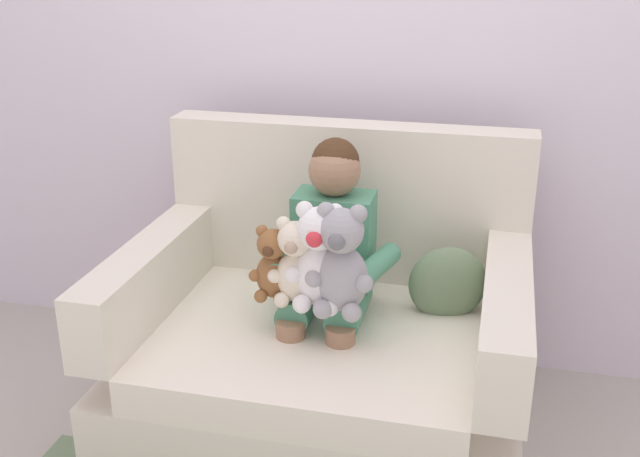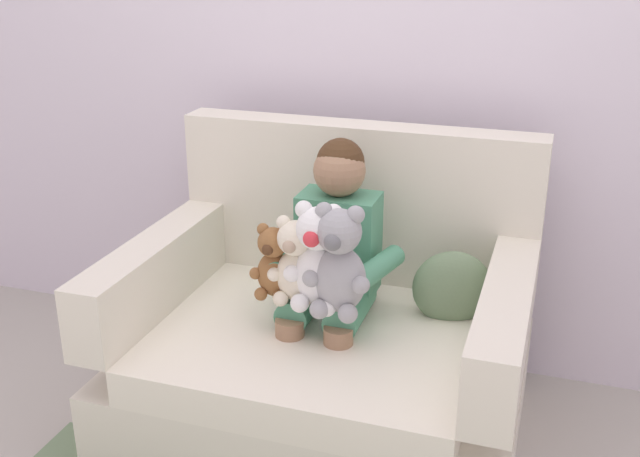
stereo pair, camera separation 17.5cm
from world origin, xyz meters
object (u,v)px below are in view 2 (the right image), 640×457
at_px(armchair, 327,348).
at_px(plush_white, 318,260).
at_px(plush_grey, 339,264).
at_px(throw_pillow, 452,288).
at_px(plush_cream, 296,263).
at_px(seated_child, 333,254).
at_px(plush_brown, 274,264).

relative_size(armchair, plush_white, 3.79).
bearing_deg(plush_grey, throw_pillow, 63.01).
distance_m(plush_cream, plush_white, 0.08).
height_order(seated_child, throw_pillow, seated_child).
relative_size(plush_grey, throw_pillow, 1.35).
relative_size(armchair, throw_pillow, 4.97).
bearing_deg(plush_white, seated_child, 115.11).
height_order(plush_cream, plush_brown, plush_cream).
xyz_separation_m(seated_child, plush_cream, (-0.07, -0.17, 0.03)).
relative_size(seated_child, throw_pillow, 3.17).
xyz_separation_m(plush_cream, plush_white, (0.08, -0.01, 0.03)).
xyz_separation_m(plush_grey, throw_pillow, (0.30, 0.30, -0.17)).
bearing_deg(plush_white, plush_grey, 6.97).
bearing_deg(throw_pillow, plush_cream, -149.20).
bearing_deg(armchair, plush_cream, -114.60).
height_order(plush_grey, plush_brown, plush_grey).
bearing_deg(plush_grey, plush_white, -176.72).
bearing_deg(throw_pillow, plush_white, -143.30).
distance_m(seated_child, plush_grey, 0.22).
xyz_separation_m(plush_cream, plush_grey, (0.15, -0.03, 0.03)).
distance_m(armchair, plush_white, 0.41).
bearing_deg(plush_brown, armchair, 63.54).
bearing_deg(seated_child, armchair, -103.64).
height_order(plush_grey, throw_pillow, plush_grey).
distance_m(plush_grey, throw_pillow, 0.45).
bearing_deg(throw_pillow, plush_grey, -135.41).
height_order(plush_white, throw_pillow, plush_white).
bearing_deg(plush_cream, armchair, 83.47).
distance_m(plush_brown, throw_pillow, 0.60).
bearing_deg(plush_cream, plush_grey, 7.08).
height_order(plush_cream, throw_pillow, plush_cream).
relative_size(plush_white, plush_brown, 1.39).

